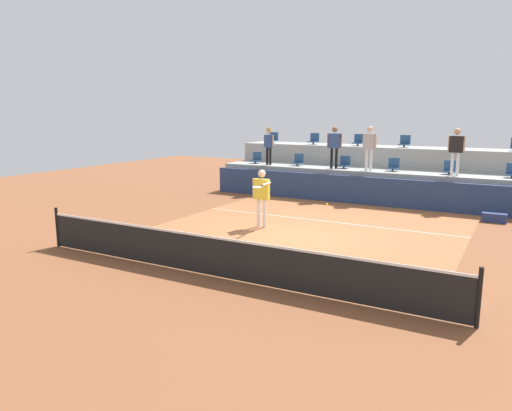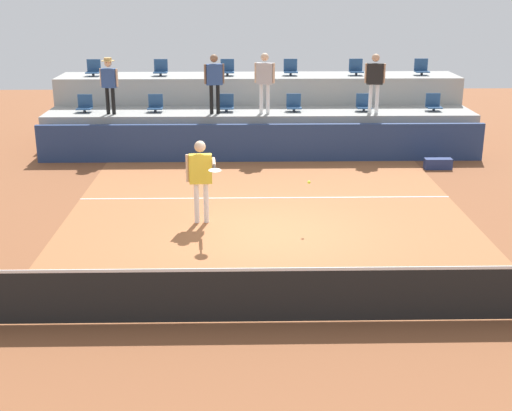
# 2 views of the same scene
# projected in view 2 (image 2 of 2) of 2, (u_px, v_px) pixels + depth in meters

# --- Properties ---
(ground_plane) EXTENTS (40.00, 40.00, 0.00)m
(ground_plane) POSITION_uv_depth(u_px,v_px,m) (269.00, 232.00, 14.48)
(ground_plane) COLOR brown
(court_inner_paint) EXTENTS (9.00, 10.00, 0.01)m
(court_inner_paint) POSITION_uv_depth(u_px,v_px,m) (267.00, 217.00, 15.43)
(court_inner_paint) COLOR #A36038
(court_inner_paint) RESTS_ON ground_plane
(court_service_line) EXTENTS (9.00, 0.06, 0.00)m
(court_service_line) POSITION_uv_depth(u_px,v_px,m) (265.00, 198.00, 16.76)
(court_service_line) COLOR silver
(court_service_line) RESTS_ON ground_plane
(tennis_net) EXTENTS (10.48, 0.08, 1.07)m
(tennis_net) POSITION_uv_depth(u_px,v_px,m) (280.00, 293.00, 10.53)
(tennis_net) COLOR black
(tennis_net) RESTS_ON ground_plane
(sponsor_backboard) EXTENTS (13.00, 0.16, 1.10)m
(sponsor_backboard) POSITION_uv_depth(u_px,v_px,m) (261.00, 143.00, 20.01)
(sponsor_backboard) COLOR navy
(sponsor_backboard) RESTS_ON ground_plane
(seating_tier_lower) EXTENTS (13.00, 1.80, 1.25)m
(seating_tier_lower) POSITION_uv_depth(u_px,v_px,m) (260.00, 131.00, 21.22)
(seating_tier_lower) COLOR #9E9E99
(seating_tier_lower) RESTS_ON ground_plane
(seating_tier_upper) EXTENTS (13.00, 1.80, 2.10)m
(seating_tier_upper) POSITION_uv_depth(u_px,v_px,m) (259.00, 107.00, 22.80)
(seating_tier_upper) COLOR #9E9E99
(seating_tier_upper) RESTS_ON ground_plane
(stadium_chair_lower_far_left) EXTENTS (0.44, 0.40, 0.52)m
(stadium_chair_lower_far_left) POSITION_uv_depth(u_px,v_px,m) (85.00, 105.00, 20.79)
(stadium_chair_lower_far_left) COLOR #2D2D33
(stadium_chair_lower_far_left) RESTS_ON seating_tier_lower
(stadium_chair_lower_left) EXTENTS (0.44, 0.40, 0.52)m
(stadium_chair_lower_left) POSITION_uv_depth(u_px,v_px,m) (155.00, 105.00, 20.83)
(stadium_chair_lower_left) COLOR #2D2D33
(stadium_chair_lower_left) RESTS_ON seating_tier_lower
(stadium_chair_lower_mid_left) EXTENTS (0.44, 0.40, 0.52)m
(stadium_chair_lower_mid_left) POSITION_uv_depth(u_px,v_px,m) (226.00, 104.00, 20.87)
(stadium_chair_lower_mid_left) COLOR #2D2D33
(stadium_chair_lower_mid_left) RESTS_ON seating_tier_lower
(stadium_chair_lower_mid_right) EXTENTS (0.44, 0.40, 0.52)m
(stadium_chair_lower_mid_right) POSITION_uv_depth(u_px,v_px,m) (294.00, 104.00, 20.91)
(stadium_chair_lower_mid_right) COLOR #2D2D33
(stadium_chair_lower_mid_right) RESTS_ON seating_tier_lower
(stadium_chair_lower_right) EXTENTS (0.44, 0.40, 0.52)m
(stadium_chair_lower_right) POSITION_uv_depth(u_px,v_px,m) (364.00, 104.00, 20.96)
(stadium_chair_lower_right) COLOR #2D2D33
(stadium_chair_lower_right) RESTS_ON seating_tier_lower
(stadium_chair_lower_far_right) EXTENTS (0.44, 0.40, 0.52)m
(stadium_chair_lower_far_right) POSITION_uv_depth(u_px,v_px,m) (433.00, 104.00, 21.00)
(stadium_chair_lower_far_right) COLOR #2D2D33
(stadium_chair_lower_far_right) RESTS_ON seating_tier_lower
(stadium_chair_upper_far_left) EXTENTS (0.44, 0.40, 0.52)m
(stadium_chair_upper_far_left) POSITION_uv_depth(u_px,v_px,m) (93.00, 69.00, 22.23)
(stadium_chair_upper_far_left) COLOR #2D2D33
(stadium_chair_upper_far_left) RESTS_ON seating_tier_upper
(stadium_chair_upper_left) EXTENTS (0.44, 0.40, 0.52)m
(stadium_chair_upper_left) POSITION_uv_depth(u_px,v_px,m) (161.00, 69.00, 22.27)
(stadium_chair_upper_left) COLOR #2D2D33
(stadium_chair_upper_left) RESTS_ON seating_tier_upper
(stadium_chair_upper_mid_left) EXTENTS (0.44, 0.40, 0.52)m
(stadium_chair_upper_mid_left) POSITION_uv_depth(u_px,v_px,m) (227.00, 69.00, 22.32)
(stadium_chair_upper_mid_left) COLOR #2D2D33
(stadium_chair_upper_mid_left) RESTS_ON seating_tier_upper
(stadium_chair_upper_mid_right) EXTENTS (0.44, 0.40, 0.52)m
(stadium_chair_upper_mid_right) POSITION_uv_depth(u_px,v_px,m) (291.00, 69.00, 22.36)
(stadium_chair_upper_mid_right) COLOR #2D2D33
(stadium_chair_upper_mid_right) RESTS_ON seating_tier_upper
(stadium_chair_upper_right) EXTENTS (0.44, 0.40, 0.52)m
(stadium_chair_upper_right) POSITION_uv_depth(u_px,v_px,m) (356.00, 68.00, 22.40)
(stadium_chair_upper_right) COLOR #2D2D33
(stadium_chair_upper_right) RESTS_ON seating_tier_upper
(stadium_chair_upper_far_right) EXTENTS (0.44, 0.40, 0.52)m
(stadium_chair_upper_far_right) POSITION_uv_depth(u_px,v_px,m) (421.00, 68.00, 22.44)
(stadium_chair_upper_far_right) COLOR #2D2D33
(stadium_chair_upper_far_right) RESTS_ON seating_tier_upper
(tennis_player) EXTENTS (0.80, 1.23, 1.83)m
(tennis_player) POSITION_uv_depth(u_px,v_px,m) (201.00, 173.00, 14.69)
(tennis_player) COLOR white
(tennis_player) RESTS_ON ground_plane
(spectator_with_hat) EXTENTS (0.57, 0.46, 1.66)m
(spectator_with_hat) POSITION_uv_depth(u_px,v_px,m) (109.00, 80.00, 20.19)
(spectator_with_hat) COLOR black
(spectator_with_hat) RESTS_ON seating_tier_lower
(spectator_leaning_on_rail) EXTENTS (0.61, 0.28, 1.75)m
(spectator_leaning_on_rail) POSITION_uv_depth(u_px,v_px,m) (214.00, 78.00, 20.24)
(spectator_leaning_on_rail) COLOR black
(spectator_leaning_on_rail) RESTS_ON seating_tier_lower
(spectator_in_white) EXTENTS (0.61, 0.29, 1.78)m
(spectator_in_white) POSITION_uv_depth(u_px,v_px,m) (265.00, 77.00, 20.26)
(spectator_in_white) COLOR white
(spectator_in_white) RESTS_ON seating_tier_lower
(spectator_in_grey) EXTENTS (0.61, 0.26, 1.76)m
(spectator_in_grey) POSITION_uv_depth(u_px,v_px,m) (375.00, 77.00, 20.33)
(spectator_in_grey) COLOR white
(spectator_in_grey) RESTS_ON seating_tier_lower
(tennis_ball) EXTENTS (0.07, 0.07, 0.07)m
(tennis_ball) POSITION_uv_depth(u_px,v_px,m) (309.00, 182.00, 14.49)
(tennis_ball) COLOR #CCE033
(equipment_bag) EXTENTS (0.76, 0.28, 0.30)m
(equipment_bag) POSITION_uv_depth(u_px,v_px,m) (438.00, 164.00, 19.29)
(equipment_bag) COLOR navy
(equipment_bag) RESTS_ON ground_plane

